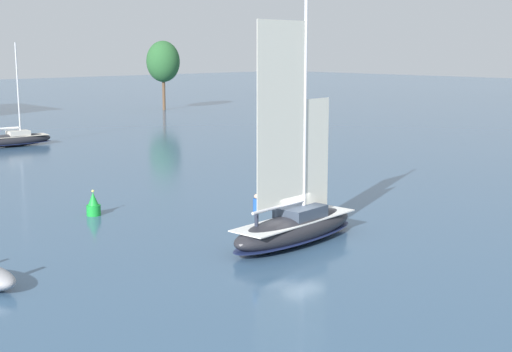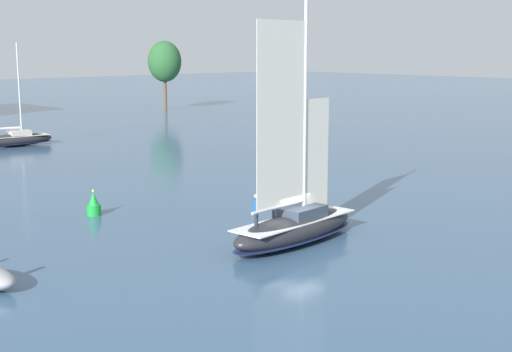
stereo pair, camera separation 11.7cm
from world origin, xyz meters
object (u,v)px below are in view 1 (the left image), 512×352
(sailboat_main, at_px, (295,224))
(sailboat_moored_mid_channel, at_px, (15,139))
(channel_buoy, at_px, (93,205))
(tree_shore_center, at_px, (163,62))

(sailboat_main, relative_size, sailboat_moored_mid_channel, 1.18)
(sailboat_main, bearing_deg, channel_buoy, 109.68)
(channel_buoy, bearing_deg, sailboat_moored_mid_channel, 72.90)
(tree_shore_center, bearing_deg, sailboat_moored_mid_channel, -145.67)
(sailboat_main, relative_size, channel_buoy, 7.88)
(sailboat_main, bearing_deg, tree_shore_center, 58.90)
(tree_shore_center, relative_size, channel_buoy, 7.03)
(sailboat_main, xyz_separation_m, channel_buoy, (-4.54, 12.69, -0.39))
(sailboat_moored_mid_channel, distance_m, channel_buoy, 34.53)
(sailboat_main, xyz_separation_m, sailboat_moored_mid_channel, (5.62, 45.69, -0.29))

